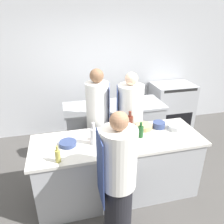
{
  "coord_description": "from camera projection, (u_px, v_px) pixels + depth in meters",
  "views": [
    {
      "loc": [
        -0.69,
        -2.43,
        2.46
      ],
      "look_at": [
        0.0,
        0.35,
        1.16
      ],
      "focal_mm": 35.0,
      "sensor_mm": 36.0,
      "label": 1
    }
  ],
  "objects": [
    {
      "name": "bowl_mixing_large",
      "position": [
        175.0,
        127.0,
        3.18
      ],
      "size": [
        0.22,
        0.22,
        0.07
      ],
      "color": "#B7BABC",
      "rests_on": "prep_counter"
    },
    {
      "name": "pass_counter",
      "position": [
        114.0,
        127.0,
        4.23
      ],
      "size": [
        1.86,
        0.73,
        0.91
      ],
      "color": "#A8AAAF",
      "rests_on": "ground_plane"
    },
    {
      "name": "bottle_vinegar",
      "position": [
        94.0,
        136.0,
        2.79
      ],
      "size": [
        0.09,
        0.09,
        0.3
      ],
      "color": "silver",
      "rests_on": "prep_counter"
    },
    {
      "name": "oven_range",
      "position": [
        171.0,
        106.0,
        5.02
      ],
      "size": [
        0.9,
        0.67,
        1.03
      ],
      "color": "#A8AAAF",
      "rests_on": "ground_plane"
    },
    {
      "name": "bowl_wooden_salad",
      "position": [
        68.0,
        143.0,
        2.79
      ],
      "size": [
        0.22,
        0.22,
        0.05
      ],
      "color": "navy",
      "rests_on": "prep_counter"
    },
    {
      "name": "chef_at_pass_far",
      "position": [
        129.0,
        124.0,
        3.49
      ],
      "size": [
        0.45,
        0.44,
        1.69
      ],
      "rotation": [
        0.0,
        0.0,
        1.32
      ],
      "color": "black",
      "rests_on": "ground_plane"
    },
    {
      "name": "prep_counter",
      "position": [
        118.0,
        166.0,
        3.13
      ],
      "size": [
        2.31,
        0.8,
        0.91
      ],
      "color": "#A8AAAF",
      "rests_on": "ground_plane"
    },
    {
      "name": "bowl_prep_small",
      "position": [
        159.0,
        125.0,
        3.22
      ],
      "size": [
        0.18,
        0.18,
        0.09
      ],
      "color": "navy",
      "rests_on": "prep_counter"
    },
    {
      "name": "bottle_wine",
      "position": [
        130.0,
        122.0,
        3.16
      ],
      "size": [
        0.09,
        0.09,
        0.28
      ],
      "color": "#5B2319",
      "rests_on": "prep_counter"
    },
    {
      "name": "bottle_cooking_oil",
      "position": [
        141.0,
        131.0,
        2.96
      ],
      "size": [
        0.08,
        0.08,
        0.22
      ],
      "color": "#19471E",
      "rests_on": "prep_counter"
    },
    {
      "name": "chef_at_stove",
      "position": [
        98.0,
        122.0,
        3.49
      ],
      "size": [
        0.4,
        0.39,
        1.74
      ],
      "rotation": [
        0.0,
        0.0,
        -1.81
      ],
      "color": "black",
      "rests_on": "ground_plane"
    },
    {
      "name": "bottle_olive_oil",
      "position": [
        58.0,
        156.0,
        2.46
      ],
      "size": [
        0.06,
        0.06,
        0.21
      ],
      "color": "#B2A84C",
      "rests_on": "prep_counter"
    },
    {
      "name": "bowl_ceramic_blue",
      "position": [
        144.0,
        127.0,
        3.2
      ],
      "size": [
        0.25,
        0.25,
        0.06
      ],
      "color": "tan",
      "rests_on": "prep_counter"
    },
    {
      "name": "ground_plane",
      "position": [
        118.0,
        191.0,
        3.31
      ],
      "size": [
        16.0,
        16.0,
        0.0
      ],
      "primitive_type": "plane",
      "color": "#4C4947"
    },
    {
      "name": "cup",
      "position": [
        94.0,
        137.0,
        2.91
      ],
      "size": [
        0.07,
        0.07,
        0.08
      ],
      "color": "#B2382D",
      "rests_on": "prep_counter"
    },
    {
      "name": "cutting_board",
      "position": [
        166.0,
        140.0,
        2.91
      ],
      "size": [
        0.3,
        0.27,
        0.01
      ],
      "color": "white",
      "rests_on": "prep_counter"
    },
    {
      "name": "chef_at_prep_near",
      "position": [
        118.0,
        180.0,
        2.37
      ],
      "size": [
        0.39,
        0.38,
        1.62
      ],
      "rotation": [
        0.0,
        0.0,
        1.56
      ],
      "color": "black",
      "rests_on": "ground_plane"
    },
    {
      "name": "wall_back",
      "position": [
        92.0,
        68.0,
        4.62
      ],
      "size": [
        8.0,
        0.06,
        2.8
      ],
      "color": "silver",
      "rests_on": "ground_plane"
    }
  ]
}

